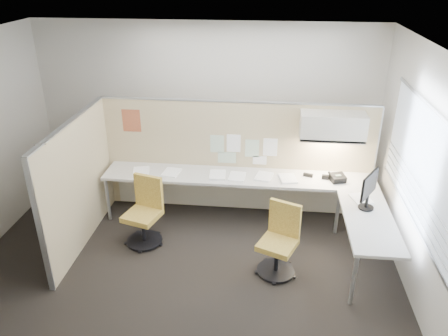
# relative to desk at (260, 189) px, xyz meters

# --- Properties ---
(floor) EXTENTS (5.50, 4.50, 0.01)m
(floor) POSITION_rel_desk_xyz_m (-0.93, -1.13, -0.61)
(floor) COLOR black
(floor) RESTS_ON ground
(ceiling) EXTENTS (5.50, 4.50, 0.01)m
(ceiling) POSITION_rel_desk_xyz_m (-0.93, -1.13, 2.20)
(ceiling) COLOR white
(ceiling) RESTS_ON wall_back
(wall_back) EXTENTS (5.50, 0.02, 2.80)m
(wall_back) POSITION_rel_desk_xyz_m (-0.93, 1.12, 0.80)
(wall_back) COLOR beige
(wall_back) RESTS_ON ground
(wall_front) EXTENTS (5.50, 0.02, 2.80)m
(wall_front) POSITION_rel_desk_xyz_m (-0.93, -3.38, 0.80)
(wall_front) COLOR beige
(wall_front) RESTS_ON ground
(wall_right) EXTENTS (0.02, 4.50, 2.80)m
(wall_right) POSITION_rel_desk_xyz_m (1.82, -1.13, 0.80)
(wall_right) COLOR beige
(wall_right) RESTS_ON ground
(window_pane) EXTENTS (0.01, 2.80, 1.30)m
(window_pane) POSITION_rel_desk_xyz_m (1.79, -1.13, 0.95)
(window_pane) COLOR #9AA6B3
(window_pane) RESTS_ON wall_right
(partition_back) EXTENTS (4.10, 0.06, 1.75)m
(partition_back) POSITION_rel_desk_xyz_m (-0.38, 0.47, 0.27)
(partition_back) COLOR tan
(partition_back) RESTS_ON floor
(partition_left) EXTENTS (0.06, 2.20, 1.75)m
(partition_left) POSITION_rel_desk_xyz_m (-2.43, -0.63, 0.27)
(partition_left) COLOR tan
(partition_left) RESTS_ON floor
(desk) EXTENTS (4.00, 2.07, 0.73)m
(desk) POSITION_rel_desk_xyz_m (0.00, 0.00, 0.00)
(desk) COLOR beige
(desk) RESTS_ON floor
(overhead_bin) EXTENTS (0.90, 0.36, 0.38)m
(overhead_bin) POSITION_rel_desk_xyz_m (0.97, 0.26, 0.91)
(overhead_bin) COLOR beige
(overhead_bin) RESTS_ON partition_back
(task_light_strip) EXTENTS (0.60, 0.06, 0.02)m
(task_light_strip) POSITION_rel_desk_xyz_m (0.97, 0.26, 0.70)
(task_light_strip) COLOR #FFEABF
(task_light_strip) RESTS_ON overhead_bin
(pinned_papers) EXTENTS (1.01, 0.00, 0.47)m
(pinned_papers) POSITION_rel_desk_xyz_m (-0.30, 0.44, 0.43)
(pinned_papers) COLOR #8CBF8C
(pinned_papers) RESTS_ON partition_back
(poster) EXTENTS (0.28, 0.00, 0.35)m
(poster) POSITION_rel_desk_xyz_m (-1.98, 0.44, 0.82)
(poster) COLOR #FE5A20
(poster) RESTS_ON partition_back
(chair_left) EXTENTS (0.55, 0.56, 0.95)m
(chair_left) POSITION_rel_desk_xyz_m (-1.57, -0.58, -0.16)
(chair_left) COLOR black
(chair_left) RESTS_ON floor
(chair_right) EXTENTS (0.56, 0.57, 0.92)m
(chair_right) POSITION_rel_desk_xyz_m (0.28, -1.04, -0.17)
(chair_right) COLOR black
(chair_right) RESTS_ON floor
(monitor) EXTENTS (0.27, 0.42, 0.50)m
(monitor) POSITION_rel_desk_xyz_m (1.37, -0.62, 0.42)
(monitor) COLOR black
(monitor) RESTS_ON desk
(phone) EXTENTS (0.26, 0.24, 0.12)m
(phone) POSITION_rel_desk_xyz_m (1.10, 0.12, 0.18)
(phone) COLOR black
(phone) RESTS_ON desk
(stapler) EXTENTS (0.15, 0.08, 0.05)m
(stapler) POSITION_rel_desk_xyz_m (0.69, 0.22, 0.15)
(stapler) COLOR black
(stapler) RESTS_ON desk
(tape_dispenser) EXTENTS (0.11, 0.07, 0.06)m
(tape_dispenser) POSITION_rel_desk_xyz_m (0.93, 0.17, 0.16)
(tape_dispenser) COLOR black
(tape_dispenser) RESTS_ON desk
(coat_hook) EXTENTS (0.18, 0.43, 1.31)m
(coat_hook) POSITION_rel_desk_xyz_m (-2.51, -1.38, 0.82)
(coat_hook) COLOR silver
(coat_hook) RESTS_ON partition_left
(paper_stack_0) EXTENTS (0.29, 0.35, 0.03)m
(paper_stack_0) POSITION_rel_desk_xyz_m (-1.79, 0.09, 0.14)
(paper_stack_0) COLOR white
(paper_stack_0) RESTS_ON desk
(paper_stack_1) EXTENTS (0.27, 0.33, 0.02)m
(paper_stack_1) POSITION_rel_desk_xyz_m (-1.33, 0.12, 0.14)
(paper_stack_1) COLOR white
(paper_stack_1) RESTS_ON desk
(paper_stack_2) EXTENTS (0.25, 0.32, 0.04)m
(paper_stack_2) POSITION_rel_desk_xyz_m (-0.63, 0.08, 0.15)
(paper_stack_2) COLOR white
(paper_stack_2) RESTS_ON desk
(paper_stack_3) EXTENTS (0.29, 0.34, 0.02)m
(paper_stack_3) POSITION_rel_desk_xyz_m (0.05, 0.14, 0.14)
(paper_stack_3) COLOR white
(paper_stack_3) RESTS_ON desk
(paper_stack_4) EXTENTS (0.28, 0.34, 0.03)m
(paper_stack_4) POSITION_rel_desk_xyz_m (0.40, 0.10, 0.14)
(paper_stack_4) COLOR white
(paper_stack_4) RESTS_ON desk
(paper_stack_5) EXTENTS (0.31, 0.35, 0.02)m
(paper_stack_5) POSITION_rel_desk_xyz_m (1.35, -0.39, 0.14)
(paper_stack_5) COLOR white
(paper_stack_5) RESTS_ON desk
(paper_stack_6) EXTENTS (0.25, 0.31, 0.02)m
(paper_stack_6) POSITION_rel_desk_xyz_m (-0.34, 0.10, 0.14)
(paper_stack_6) COLOR white
(paper_stack_6) RESTS_ON desk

